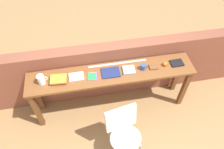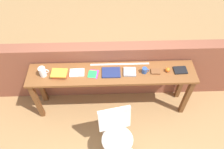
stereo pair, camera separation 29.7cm
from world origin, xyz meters
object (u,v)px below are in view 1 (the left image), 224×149
magazine_cycling (76,77)px  book_repair_rightmost (177,63)px  chair_white_moulded (124,131)px  mug (143,67)px  leather_journal_brown (154,67)px  book_open_centre (111,73)px  pitcher_white (41,79)px  book_stack_leftmost (59,80)px  pamphlet_pile_colourful (93,76)px  sports_ball_small (165,64)px

magazine_cycling → book_repair_rightmost: size_ratio=1.11×
chair_white_moulded → mug: mug is taller
chair_white_moulded → mug: size_ratio=8.10×
chair_white_moulded → leather_journal_brown: 1.05m
magazine_cycling → book_open_centre: bearing=-2.7°
mug → leather_journal_brown: mug is taller
pitcher_white → book_stack_leftmost: size_ratio=0.77×
book_open_centre → leather_journal_brown: bearing=0.0°
leather_journal_brown → chair_white_moulded: bearing=-124.6°
magazine_cycling → chair_white_moulded: bearing=-56.3°
magazine_cycling → book_stack_leftmost: bearing=-173.2°
pamphlet_pile_colourful → book_repair_rightmost: bearing=1.2°
pitcher_white → magazine_cycling: bearing=2.9°
book_open_centre → book_repair_rightmost: book_repair_rightmost is taller
book_open_centre → book_stack_leftmost: bearing=-177.9°
pamphlet_pile_colourful → book_open_centre: bearing=3.4°
pitcher_white → book_repair_rightmost: pitcher_white is taller
magazine_cycling → leather_journal_brown: leather_journal_brown is taller
chair_white_moulded → sports_ball_small: bearing=44.8°
magazine_cycling → sports_ball_small: bearing=-1.5°
book_open_centre → sports_ball_small: 0.83m
book_open_centre → mug: bearing=-0.3°
book_open_centre → sports_ball_small: size_ratio=3.87×
pitcher_white → mug: size_ratio=1.67×
mug → book_repair_rightmost: 0.54m
book_stack_leftmost → mug: bearing=0.7°
pitcher_white → leather_journal_brown: bearing=0.2°
book_stack_leftmost → leather_journal_brown: book_stack_leftmost is taller
book_stack_leftmost → mug: mug is taller
mug → book_open_centre: bearing=179.3°
mug → leather_journal_brown: 0.17m
mug → sports_ball_small: 0.34m
pitcher_white → sports_ball_small: size_ratio=2.63×
pamphlet_pile_colourful → book_repair_rightmost: size_ratio=0.95×
pitcher_white → mug: 1.48m
book_stack_leftmost → book_repair_rightmost: (1.78, 0.03, -0.02)m
pamphlet_pile_colourful → book_repair_rightmost: (1.30, 0.03, 0.01)m
sports_ball_small → pitcher_white: bearing=-179.5°
book_open_centre → mug: mug is taller
leather_journal_brown → sports_ball_small: 0.18m
chair_white_moulded → magazine_cycling: bearing=124.9°
pitcher_white → sports_ball_small: pitcher_white is taller
leather_journal_brown → sports_ball_small: (0.18, 0.01, 0.02)m
book_stack_leftmost → book_open_centre: (0.75, 0.02, -0.02)m
chair_white_moulded → sports_ball_small: sports_ball_small is taller
chair_white_moulded → mug: bearing=60.0°
book_stack_leftmost → sports_ball_small: bearing=1.0°
magazine_cycling → pamphlet_pile_colourful: (0.23, -0.03, -0.01)m
pamphlet_pile_colourful → sports_ball_small: sports_ball_small is taller
pitcher_white → mug: pitcher_white is taller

